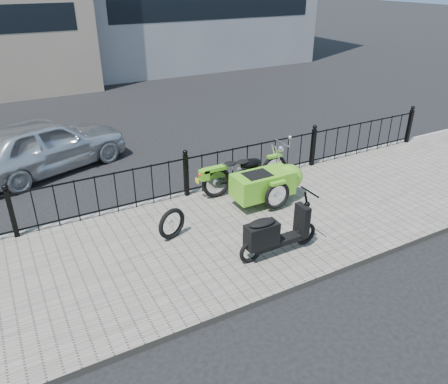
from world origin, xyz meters
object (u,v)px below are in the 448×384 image
sedan_car (45,145)px  spare_tire (172,224)px  motorcycle_sidecar (266,180)px  scooter (274,234)px

sedan_car → spare_tire: bearing=178.3°
motorcycle_sidecar → scooter: bearing=-119.8°
motorcycle_sidecar → scooter: (-1.03, -1.80, -0.05)m
scooter → sedan_car: sedan_car is taller
motorcycle_sidecar → scooter: 2.07m
motorcycle_sidecar → sedan_car: sedan_car is taller
spare_tire → motorcycle_sidecar: bearing=10.8°
scooter → spare_tire: scooter is taller
scooter → sedan_car: size_ratio=0.39×
motorcycle_sidecar → spare_tire: (-2.37, -0.45, -0.17)m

